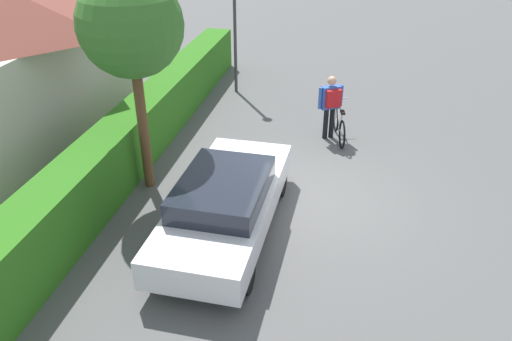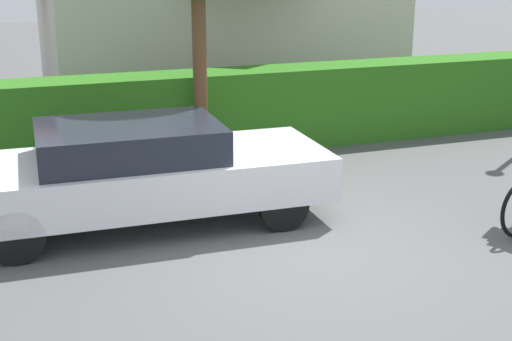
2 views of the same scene
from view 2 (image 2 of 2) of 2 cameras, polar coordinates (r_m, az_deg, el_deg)
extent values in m
plane|color=#525252|center=(8.08, 4.09, -6.49)|extent=(60.00, 60.00, 0.00)
cube|color=#2C6D1A|center=(11.82, -4.49, 4.67)|extent=(17.31, 0.90, 1.37)
cube|color=beige|center=(16.61, -3.74, 10.80)|extent=(7.33, 5.64, 2.78)
cube|color=silver|center=(8.81, -9.03, -0.58)|extent=(4.59, 1.88, 0.55)
cube|color=#1E232D|center=(8.65, -10.26, 2.37)|extent=(2.22, 1.60, 0.42)
cylinder|color=black|center=(9.96, -0.92, 0.07)|extent=(0.62, 0.20, 0.62)
cylinder|color=black|center=(8.55, 2.23, -2.88)|extent=(0.62, 0.20, 0.62)
cylinder|color=black|center=(9.55, -18.93, -1.65)|extent=(0.62, 0.20, 0.62)
cylinder|color=black|center=(8.07, -18.89, -5.10)|extent=(0.62, 0.20, 0.62)
cylinder|color=brown|center=(10.93, -4.57, 7.93)|extent=(0.22, 0.22, 2.98)
camera|label=1|loc=(9.08, -71.16, 23.43)|focal=34.95mm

